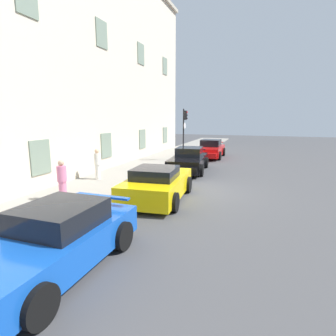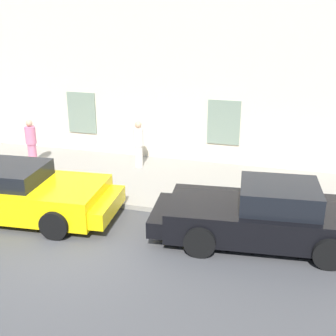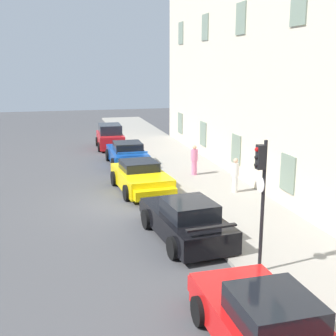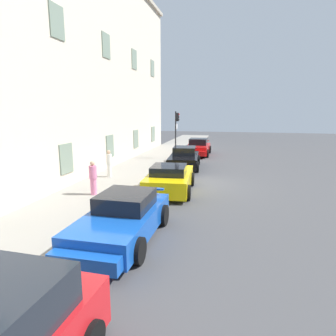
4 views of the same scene
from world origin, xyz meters
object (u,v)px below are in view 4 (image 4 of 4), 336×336
Objects in this scene: traffic_light at (177,127)px; sportscar_yellow_flank at (170,179)px; sportscar_red_lead at (121,221)px; pedestrian_strolling at (109,163)px; sportscar_tail_end at (198,148)px; sportscar_white_middle at (184,159)px; pedestrian_admiring at (93,178)px.

sportscar_yellow_flank is at bearing -170.36° from traffic_light.
pedestrian_strolling is at bearing 26.72° from sportscar_red_lead.
sportscar_red_lead is 8.43m from pedestrian_strolling.
sportscar_yellow_flank is 1.04× the size of sportscar_tail_end.
traffic_light reaches higher than sportscar_yellow_flank.
sportscar_tail_end is at bearing -19.94° from pedestrian_strolling.
sportscar_red_lead is at bearing -179.41° from sportscar_white_middle.
sportscar_white_middle is at bearing 3.38° from sportscar_yellow_flank.
sportscar_tail_end is at bearing -0.05° from sportscar_red_lead.
traffic_light is (15.01, 1.32, 2.07)m from sportscar_red_lead.
pedestrian_admiring is at bearing 159.88° from sportscar_white_middle.
pedestrian_admiring reaches higher than sportscar_white_middle.
sportscar_white_middle is 3.14× the size of pedestrian_strolling.
sportscar_yellow_flank is 12.09m from sportscar_tail_end.
pedestrian_strolling is (-4.23, 3.67, 0.32)m from sportscar_white_middle.
sportscar_yellow_flank is at bearing -179.02° from sportscar_tail_end.
sportscar_tail_end is (6.26, -0.14, -0.01)m from sportscar_white_middle.
sportscar_tail_end is at bearing -12.01° from pedestrian_admiring.
sportscar_white_middle is 3.13× the size of pedestrian_admiring.
traffic_light is 2.37× the size of pedestrian_admiring.
traffic_light is 11.29m from pedestrian_admiring.
sportscar_yellow_flank is 1.26× the size of traffic_light.
traffic_light is at bearing -18.26° from pedestrian_strolling.
pedestrian_strolling is at bearing 68.30° from sportscar_yellow_flank.
sportscar_tail_end is 14.36m from pedestrian_admiring.
pedestrian_admiring reaches higher than sportscar_red_lead.
sportscar_red_lead is 3.01× the size of pedestrian_admiring.
pedestrian_admiring is (-11.03, 1.65, -1.76)m from traffic_light.
pedestrian_admiring is (3.98, 2.97, 0.31)m from sportscar_red_lead.
pedestrian_admiring is at bearing 167.99° from sportscar_tail_end.
pedestrian_admiring is (-7.78, 2.85, 0.31)m from sportscar_white_middle.
sportscar_white_middle is at bearing -20.12° from pedestrian_admiring.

